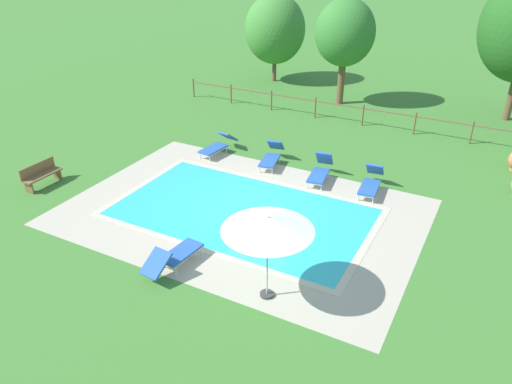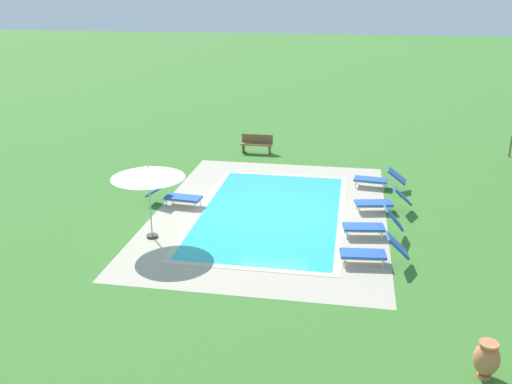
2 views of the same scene
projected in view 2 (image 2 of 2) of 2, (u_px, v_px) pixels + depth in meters
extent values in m
plane|color=#3D752D|center=(270.00, 213.00, 19.95)|extent=(160.00, 160.00, 0.00)
cube|color=#B2A893|center=(270.00, 213.00, 19.95)|extent=(11.60, 8.03, 0.01)
cube|color=#2DB7C6|center=(270.00, 213.00, 19.95)|extent=(8.30, 4.72, 0.01)
cube|color=#C0B59F|center=(341.00, 217.00, 19.55)|extent=(8.78, 0.24, 0.01)
cube|color=#C0B59F|center=(202.00, 208.00, 20.35)|extent=(8.78, 0.24, 0.01)
cube|color=#C0B59F|center=(248.00, 268.00, 16.00)|extent=(0.24, 4.72, 0.01)
cube|color=#C0B59F|center=(285.00, 175.00, 23.90)|extent=(0.24, 4.72, 0.01)
cube|color=#2856A8|center=(371.00, 180.00, 22.40)|extent=(0.75, 1.36, 0.07)
cube|color=#2856A8|center=(397.00, 176.00, 22.05)|extent=(0.68, 0.79, 0.54)
cube|color=silver|center=(371.00, 181.00, 22.42)|extent=(0.72, 1.33, 0.04)
cylinder|color=silver|center=(356.00, 184.00, 22.38)|extent=(0.04, 0.04, 0.28)
cylinder|color=silver|center=(357.00, 180.00, 22.84)|extent=(0.04, 0.04, 0.28)
cylinder|color=silver|center=(384.00, 187.00, 22.08)|extent=(0.04, 0.04, 0.28)
cylinder|color=silver|center=(385.00, 183.00, 22.54)|extent=(0.04, 0.04, 0.28)
cube|color=#2856A8|center=(364.00, 227.00, 17.99)|extent=(0.78, 1.37, 0.07)
cube|color=#2856A8|center=(394.00, 218.00, 17.85)|extent=(0.68, 0.67, 0.69)
cube|color=silver|center=(364.00, 229.00, 18.01)|extent=(0.74, 1.34, 0.04)
cylinder|color=silver|center=(347.00, 235.00, 17.82)|extent=(0.04, 0.04, 0.28)
cylinder|color=silver|center=(345.00, 229.00, 18.30)|extent=(0.04, 0.04, 0.28)
cylinder|color=silver|center=(382.00, 236.00, 17.79)|extent=(0.04, 0.04, 0.28)
cylinder|color=silver|center=(379.00, 229.00, 18.27)|extent=(0.04, 0.04, 0.28)
cube|color=#2856A8|center=(363.00, 254.00, 16.19)|extent=(0.73, 1.35, 0.07)
cube|color=#2856A8|center=(397.00, 246.00, 16.03)|extent=(0.66, 0.71, 0.63)
cube|color=silver|center=(363.00, 255.00, 16.21)|extent=(0.70, 1.33, 0.04)
cylinder|color=silver|center=(344.00, 263.00, 16.05)|extent=(0.04, 0.04, 0.28)
cylinder|color=silver|center=(343.00, 255.00, 16.52)|extent=(0.04, 0.04, 0.28)
cylinder|color=silver|center=(383.00, 264.00, 15.97)|extent=(0.04, 0.04, 0.28)
cylinder|color=silver|center=(381.00, 256.00, 16.45)|extent=(0.04, 0.04, 0.28)
cube|color=#2856A8|center=(183.00, 198.00, 20.49)|extent=(0.71, 1.35, 0.07)
cube|color=#2856A8|center=(157.00, 189.00, 20.65)|extent=(0.66, 0.80, 0.51)
cube|color=silver|center=(183.00, 199.00, 20.51)|extent=(0.68, 1.32, 0.04)
cylinder|color=silver|center=(200.00, 201.00, 20.65)|extent=(0.04, 0.04, 0.28)
cylinder|color=silver|center=(195.00, 206.00, 20.18)|extent=(0.04, 0.04, 0.28)
cylinder|color=silver|center=(172.00, 198.00, 20.91)|extent=(0.04, 0.04, 0.28)
cylinder|color=silver|center=(166.00, 203.00, 20.45)|extent=(0.04, 0.04, 0.28)
cube|color=#2856A8|center=(374.00, 203.00, 19.98)|extent=(0.85, 1.40, 0.07)
cube|color=#2856A8|center=(401.00, 195.00, 19.91)|extent=(0.72, 0.78, 0.61)
cube|color=silver|center=(374.00, 204.00, 20.00)|extent=(0.82, 1.36, 0.04)
cylinder|color=silver|center=(359.00, 211.00, 19.78)|extent=(0.04, 0.04, 0.28)
cylinder|color=silver|center=(356.00, 205.00, 20.26)|extent=(0.04, 0.04, 0.28)
cylinder|color=silver|center=(391.00, 210.00, 19.82)|extent=(0.04, 0.04, 0.28)
cylinder|color=silver|center=(387.00, 205.00, 20.30)|extent=(0.04, 0.04, 0.28)
cylinder|color=#383838|center=(152.00, 236.00, 18.00)|extent=(0.36, 0.36, 0.08)
cylinder|color=#B2B5B7|center=(150.00, 203.00, 17.61)|extent=(0.04, 0.04, 2.35)
cone|color=white|center=(148.00, 172.00, 17.27)|extent=(2.28, 2.28, 0.37)
sphere|color=white|center=(147.00, 166.00, 17.20)|extent=(0.06, 0.06, 0.06)
cube|color=brown|center=(257.00, 144.00, 26.95)|extent=(0.45, 1.50, 0.06)
cube|color=brown|center=(257.00, 138.00, 27.05)|extent=(0.06, 1.50, 0.40)
cube|color=brown|center=(270.00, 150.00, 26.92)|extent=(0.40, 0.06, 0.41)
cube|color=brown|center=(243.00, 148.00, 27.13)|extent=(0.40, 0.06, 0.41)
cylinder|color=#C67547|center=(484.00, 375.00, 11.56)|extent=(0.29, 0.29, 0.08)
ellipsoid|color=#C67547|center=(486.00, 359.00, 11.43)|extent=(0.53, 0.53, 0.71)
cylinder|color=#C67547|center=(489.00, 344.00, 11.30)|extent=(0.40, 0.40, 0.06)
cylinder|color=brown|center=(511.00, 146.00, 26.34)|extent=(0.08, 0.08, 1.05)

